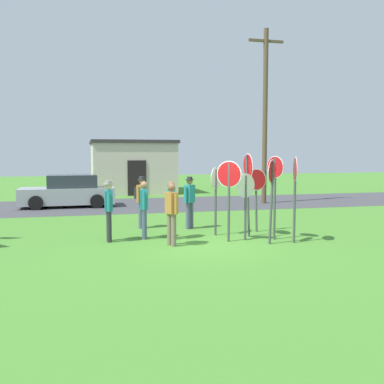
% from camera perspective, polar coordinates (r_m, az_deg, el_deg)
% --- Properties ---
extents(ground_plane, '(80.00, 80.00, 0.00)m').
position_cam_1_polar(ground_plane, '(12.16, 1.58, -6.88)').
color(ground_plane, '#47842D').
extents(street_asphalt, '(60.00, 6.40, 0.01)m').
position_cam_1_polar(street_asphalt, '(21.82, -5.52, -1.61)').
color(street_asphalt, '#424247').
rests_on(street_asphalt, ground).
extents(building_background, '(5.26, 5.37, 3.33)m').
position_cam_1_polar(building_background, '(29.00, -7.76, 3.29)').
color(building_background, beige).
rests_on(building_background, ground).
extents(utility_pole, '(1.80, 0.24, 8.59)m').
position_cam_1_polar(utility_pole, '(22.54, 9.40, 9.95)').
color(utility_pole, brown).
rests_on(utility_pole, ground).
extents(parked_car_on_street, '(4.33, 2.07, 1.51)m').
position_cam_1_polar(parked_car_on_street, '(21.57, -15.65, -0.03)').
color(parked_car_on_street, '#A5A8AD').
rests_on(parked_car_on_street, ground).
extents(stop_sign_rear_left, '(0.65, 0.28, 1.93)m').
position_cam_1_polar(stop_sign_rear_left, '(12.79, 6.91, -0.42)').
color(stop_sign_rear_left, '#474C4C').
rests_on(stop_sign_rear_left, ground).
extents(stop_sign_tallest, '(0.25, 0.60, 2.43)m').
position_cam_1_polar(stop_sign_tallest, '(12.98, 10.64, 1.01)').
color(stop_sign_tallest, '#474C4C').
rests_on(stop_sign_tallest, ground).
extents(stop_sign_leaning_left, '(0.46, 0.53, 2.09)m').
position_cam_1_polar(stop_sign_leaning_left, '(13.47, 3.06, 0.34)').
color(stop_sign_leaning_left, '#474C4C').
rests_on(stop_sign_leaning_left, ground).
extents(stop_sign_low_front, '(0.17, 0.76, 2.51)m').
position_cam_1_polar(stop_sign_low_front, '(13.32, 7.22, 1.56)').
color(stop_sign_low_front, '#474C4C').
rests_on(stop_sign_low_front, ground).
extents(stop_sign_leaning_right, '(0.45, 0.50, 2.34)m').
position_cam_1_polar(stop_sign_leaning_right, '(12.30, 10.24, 0.54)').
color(stop_sign_leaning_right, '#474C4C').
rests_on(stop_sign_leaning_right, ground).
extents(stop_sign_rear_right, '(0.24, 0.66, 2.41)m').
position_cam_1_polar(stop_sign_rear_right, '(12.61, 13.12, 0.90)').
color(stop_sign_rear_right, '#474C4C').
rests_on(stop_sign_rear_right, ground).
extents(stop_sign_center_cluster, '(0.57, 0.52, 2.30)m').
position_cam_1_polar(stop_sign_center_cluster, '(12.51, 4.78, 0.70)').
color(stop_sign_center_cluster, '#474C4C').
rests_on(stop_sign_center_cluster, ground).
extents(stop_sign_far_back, '(0.69, 0.17, 2.02)m').
position_cam_1_polar(stop_sign_far_back, '(14.26, 8.30, 0.36)').
color(stop_sign_far_back, '#474C4C').
rests_on(stop_sign_far_back, ground).
extents(person_in_dark_shirt, '(0.32, 0.55, 1.69)m').
position_cam_1_polar(person_in_dark_shirt, '(12.91, -2.71, -1.91)').
color(person_in_dark_shirt, '#4C5670').
rests_on(person_in_dark_shirt, ground).
extents(person_in_blue, '(0.32, 0.55, 1.69)m').
position_cam_1_polar(person_in_blue, '(11.96, -2.65, -2.47)').
color(person_in_blue, '#7A6B56').
rests_on(person_in_blue, ground).
extents(person_near_signs, '(0.28, 0.56, 1.69)m').
position_cam_1_polar(person_near_signs, '(13.02, -6.18, -1.88)').
color(person_near_signs, '#4C5670').
rests_on(person_near_signs, ground).
extents(person_on_left, '(0.32, 0.57, 1.74)m').
position_cam_1_polar(person_on_left, '(12.73, -10.69, -1.94)').
color(person_on_left, '#2D2D33').
rests_on(person_on_left, ground).
extents(person_with_sunhat, '(0.47, 0.48, 1.74)m').
position_cam_1_polar(person_with_sunhat, '(14.90, -6.52, -0.79)').
color(person_with_sunhat, '#4C5670').
rests_on(person_with_sunhat, ground).
extents(person_in_teal, '(0.44, 0.42, 1.74)m').
position_cam_1_polar(person_in_teal, '(14.68, -0.31, -0.95)').
color(person_in_teal, '#4C5670').
rests_on(person_in_teal, ground).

